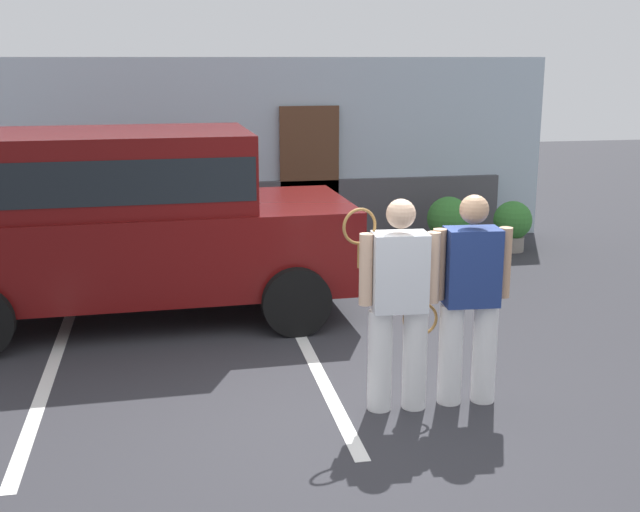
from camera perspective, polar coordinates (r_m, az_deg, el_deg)
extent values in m
plane|color=#2D2D33|center=(6.57, 2.79, -11.39)|extent=(40.00, 40.00, 0.00)
cube|color=silver|center=(7.87, -18.51, -7.72)|extent=(0.12, 4.40, 0.01)
cube|color=silver|center=(7.90, -0.77, -6.90)|extent=(0.12, 4.40, 0.01)
cube|color=silver|center=(12.37, -4.19, 7.34)|extent=(8.93, 0.30, 2.81)
cube|color=#4C4C51|center=(12.31, -4.00, 3.01)|extent=(7.50, 0.10, 0.98)
cube|color=brown|center=(12.30, -0.75, 5.68)|extent=(0.90, 0.06, 2.10)
cube|color=#590C0C|center=(9.01, -12.63, 0.69)|extent=(4.65, 2.03, 0.90)
cube|color=#590C0C|center=(8.86, -14.54, 5.96)|extent=(2.95, 1.84, 0.80)
cube|color=black|center=(8.87, -14.53, 5.83)|extent=(2.89, 1.86, 0.44)
cylinder|color=black|center=(10.14, -3.74, -0.09)|extent=(0.73, 0.28, 0.72)
cylinder|color=black|center=(8.34, -1.72, -3.17)|extent=(0.73, 0.28, 0.72)
cylinder|color=black|center=(10.16, -21.28, -1.00)|extent=(0.73, 0.28, 0.72)
cylinder|color=white|center=(6.64, 6.71, -7.23)|extent=(0.20, 0.20, 0.84)
cylinder|color=white|center=(6.59, 4.26, -7.36)|extent=(0.20, 0.20, 0.84)
cube|color=silver|center=(6.38, 5.64, -1.12)|extent=(0.45, 0.30, 0.63)
sphere|color=beige|center=(6.28, 5.74, 2.99)|extent=(0.23, 0.23, 0.23)
cylinder|color=beige|center=(6.44, 7.99, -0.81)|extent=(0.11, 0.11, 0.57)
cylinder|color=beige|center=(6.33, 3.26, -0.96)|extent=(0.11, 0.11, 0.57)
torus|color=olive|center=(6.29, 2.81, 2.11)|extent=(0.29, 0.09, 0.29)
cylinder|color=olive|center=(6.34, 2.79, 0.03)|extent=(0.03, 0.03, 0.20)
cylinder|color=white|center=(6.86, 11.55, -6.72)|extent=(0.20, 0.20, 0.85)
cylinder|color=white|center=(6.77, 9.21, -6.86)|extent=(0.20, 0.20, 0.85)
cube|color=navy|center=(6.59, 10.67, -0.75)|extent=(0.45, 0.30, 0.63)
sphere|color=tan|center=(6.49, 10.85, 3.25)|extent=(0.23, 0.23, 0.23)
cylinder|color=tan|center=(6.67, 12.90, -0.45)|extent=(0.11, 0.11, 0.58)
cylinder|color=tan|center=(6.51, 8.40, -0.60)|extent=(0.11, 0.11, 0.58)
torus|color=olive|center=(6.66, 7.09, -4.44)|extent=(0.37, 0.05, 0.37)
cylinder|color=olive|center=(6.59, 7.16, -2.50)|extent=(0.03, 0.03, 0.20)
cylinder|color=gray|center=(12.03, 9.00, 0.84)|extent=(0.41, 0.41, 0.25)
sphere|color=#387F33|center=(11.95, 9.07, 2.67)|extent=(0.63, 0.63, 0.63)
cylinder|color=gray|center=(12.32, 13.37, 0.87)|extent=(0.37, 0.37, 0.22)
sphere|color=#387F33|center=(12.25, 13.47, 2.48)|extent=(0.57, 0.57, 0.57)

